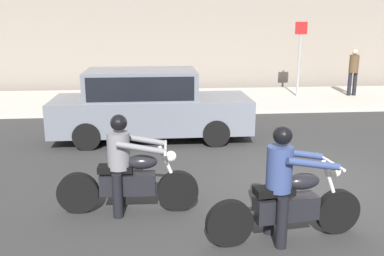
% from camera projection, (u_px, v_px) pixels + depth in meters
% --- Properties ---
extents(ground_plane, '(80.00, 80.00, 0.00)m').
position_uv_depth(ground_plane, '(303.00, 182.00, 7.83)').
color(ground_plane, '#2D2D2D').
extents(sidewalk_slab, '(40.00, 4.40, 0.14)m').
position_uv_depth(sidewalk_slab, '(228.00, 99.00, 15.53)').
color(sidewalk_slab, '#A8A399').
rests_on(sidewalk_slab, ground_plane).
extents(motorcycle_with_rider_gray, '(2.17, 0.70, 1.54)m').
position_uv_depth(motorcycle_with_rider_gray, '(127.00, 173.00, 6.49)').
color(motorcycle_with_rider_gray, black).
rests_on(motorcycle_with_rider_gray, ground_plane).
extents(motorcycle_with_rider_denim_blue, '(2.20, 0.73, 1.59)m').
position_uv_depth(motorcycle_with_rider_denim_blue, '(286.00, 194.00, 5.65)').
color(motorcycle_with_rider_denim_blue, black).
rests_on(motorcycle_with_rider_denim_blue, ground_plane).
extents(parked_sedan_slate_gray, '(4.79, 1.82, 1.72)m').
position_uv_depth(parked_sedan_slate_gray, '(148.00, 104.00, 10.46)').
color(parked_sedan_slate_gray, slate).
rests_on(parked_sedan_slate_gray, ground_plane).
extents(street_sign_post, '(0.44, 0.08, 2.71)m').
position_uv_depth(street_sign_post, '(300.00, 51.00, 15.40)').
color(street_sign_post, gray).
rests_on(street_sign_post, sidewalk_slab).
extents(pedestrian_bystander, '(0.34, 0.34, 1.71)m').
position_uv_depth(pedestrian_bystander, '(354.00, 69.00, 15.71)').
color(pedestrian_bystander, black).
rests_on(pedestrian_bystander, sidewalk_slab).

